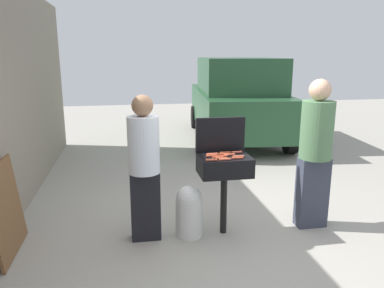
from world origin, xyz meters
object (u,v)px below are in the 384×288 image
at_px(hot_dog_9, 223,154).
at_px(hot_dog_12, 212,160).
at_px(person_right, 315,149).
at_px(hot_dog_8, 237,152).
at_px(hot_dog_5, 221,158).
at_px(hot_dog_13, 237,158).
at_px(parked_minivan, 237,99).
at_px(hot_dog_11, 212,154).
at_px(person_left, 144,163).
at_px(bbq_grill, 224,168).
at_px(hot_dog_3, 212,156).
at_px(propane_tank, 189,210).
at_px(hot_dog_4, 229,155).
at_px(hot_dog_10, 218,157).
at_px(hot_dog_7, 225,159).
at_px(hot_dog_6, 212,155).
at_px(leaning_board, 6,210).
at_px(hot_dog_0, 238,156).
at_px(hot_dog_2, 222,156).
at_px(hot_dog_1, 225,153).

distance_m(hot_dog_9, hot_dog_12, 0.28).
height_order(hot_dog_12, person_right, person_right).
bearing_deg(person_right, hot_dog_8, -8.72).
bearing_deg(hot_dog_5, hot_dog_13, -5.32).
height_order(hot_dog_5, parked_minivan, parked_minivan).
distance_m(hot_dog_11, hot_dog_13, 0.32).
distance_m(hot_dog_8, person_left, 1.11).
height_order(bbq_grill, hot_dog_11, hot_dog_11).
height_order(hot_dog_3, propane_tank, hot_dog_3).
height_order(hot_dog_4, hot_dog_10, same).
bearing_deg(propane_tank, hot_dog_7, -23.53).
bearing_deg(hot_dog_6, hot_dog_8, 11.10).
relative_size(hot_dog_6, hot_dog_8, 1.00).
height_order(hot_dog_9, leaning_board, leaning_board).
bearing_deg(hot_dog_10, person_right, 3.08).
distance_m(hot_dog_4, hot_dog_7, 0.21).
bearing_deg(hot_dog_0, hot_dog_13, -117.75).
height_order(hot_dog_0, leaning_board, leaning_board).
height_order(hot_dog_4, person_right, person_right).
xyz_separation_m(hot_dog_12, propane_tank, (-0.23, 0.16, -0.65)).
xyz_separation_m(hot_dog_2, hot_dog_8, (0.22, 0.15, 0.00)).
bearing_deg(parked_minivan, hot_dog_6, 75.84).
bearing_deg(parked_minivan, hot_dog_7, 77.61).
bearing_deg(hot_dog_3, hot_dog_0, -13.95).
bearing_deg(hot_dog_6, hot_dog_10, -71.66).
height_order(hot_dog_3, person_right, person_right).
bearing_deg(hot_dog_6, hot_dog_5, -67.56).
relative_size(bbq_grill, hot_dog_13, 7.38).
bearing_deg(hot_dog_5, person_right, 5.41).
height_order(hot_dog_3, hot_dog_4, same).
xyz_separation_m(person_left, person_right, (2.06, -0.02, 0.08)).
height_order(hot_dog_6, person_left, person_left).
distance_m(hot_dog_3, parked_minivan, 5.22).
distance_m(propane_tank, person_right, 1.69).
height_order(hot_dog_4, hot_dog_13, same).
height_order(hot_dog_1, hot_dog_3, same).
bearing_deg(hot_dog_8, hot_dog_6, -168.90).
height_order(hot_dog_5, hot_dog_13, same).
distance_m(hot_dog_3, hot_dog_7, 0.20).
relative_size(parked_minivan, leaning_board, 4.55).
distance_m(hot_dog_8, hot_dog_10, 0.33).
distance_m(hot_dog_6, person_right, 1.27).
xyz_separation_m(hot_dog_0, hot_dog_1, (-0.11, 0.19, 0.00)).
height_order(hot_dog_10, parked_minivan, parked_minivan).
relative_size(bbq_grill, parked_minivan, 0.21).
height_order(hot_dog_5, hot_dog_10, same).
bearing_deg(leaning_board, hot_dog_9, 2.51).
relative_size(hot_dog_9, hot_dog_13, 1.00).
height_order(hot_dog_6, hot_dog_12, same).
bearing_deg(hot_dog_2, propane_tank, 174.61).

